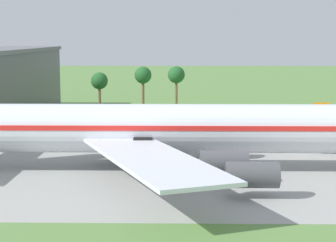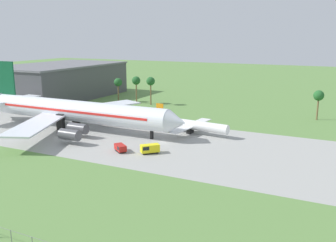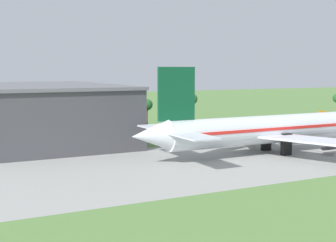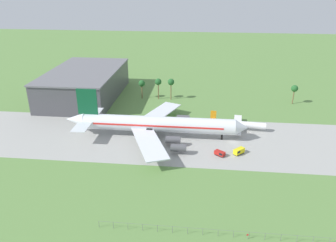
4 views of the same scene
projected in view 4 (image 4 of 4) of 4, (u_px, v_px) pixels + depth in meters
ground_plane at (233, 142)px, 135.24m from camera, size 600.00×600.00×0.00m
taxiway_strip at (233, 142)px, 135.24m from camera, size 320.00×44.00×0.02m
jet_airliner at (155, 124)px, 137.86m from camera, size 77.39×59.61×20.23m
regional_aircraft at (237, 124)px, 145.35m from camera, size 24.43×22.08×8.03m
baggage_tug at (220, 153)px, 124.31m from camera, size 4.38×3.98×1.83m
fuel_truck at (239, 151)px, 125.37m from camera, size 4.68×4.66×2.28m
perimeter_fence at (249, 234)px, 84.55m from camera, size 80.10×0.10×2.10m
no_stopping_sign at (247, 236)px, 84.47m from camera, size 0.44×0.08×1.68m
terminal_building at (85, 84)px, 183.44m from camera, size 36.72×61.20×15.56m
palm_tree_row at (225, 86)px, 176.43m from camera, size 125.91×3.60×11.85m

